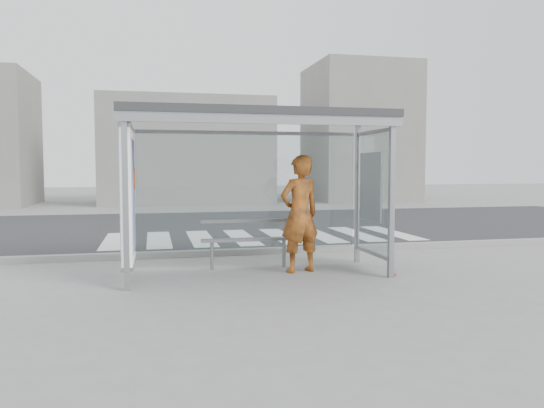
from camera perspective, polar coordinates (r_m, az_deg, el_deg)
The scene contains 10 objects.
ground at distance 8.65m, azimuth -1.62°, elevation -7.58°, with size 80.00×80.00×0.00m, color slate.
road at distance 15.50m, azimuth -6.62°, elevation -2.44°, with size 30.00×10.00×0.01m, color #262628.
curb at distance 10.53m, azimuth -3.68°, elevation -5.17°, with size 30.00×0.18×0.12m, color gray.
crosswalk at distance 13.20m, azimuth -1.13°, elevation -3.55°, with size 7.55×3.00×0.00m.
bus_shelter at distance 8.47m, azimuth -4.20°, elevation 5.67°, with size 4.25×1.65×2.62m.
building_center at distance 26.38m, azimuth -9.23°, elevation 5.61°, with size 8.00×5.00×5.00m, color slate.
building_right at distance 28.44m, azimuth 9.32°, elevation 7.51°, with size 5.00×5.00×7.00m, color slate.
person at distance 8.72m, azimuth 3.00°, elevation -1.07°, with size 0.70×0.46×1.93m, color red.
bench at distance 9.12m, azimuth -2.57°, elevation -3.79°, with size 1.61×0.21×0.83m.
soda_can at distance 8.68m, azimuth 12.90°, elevation -7.44°, with size 0.06×0.06×0.11m, color #BF3854.
Camera 1 is at (-1.63, -8.31, 1.74)m, focal length 35.00 mm.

